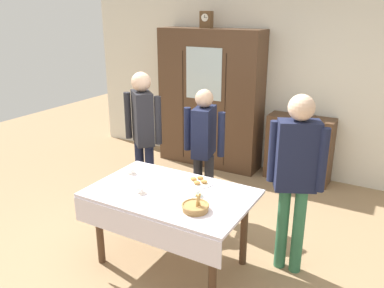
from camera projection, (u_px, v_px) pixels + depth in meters
ground_plane at (182, 252)px, 4.07m from camera, size 12.00×12.00×0.00m
back_wall at (274, 82)px, 5.80m from camera, size 6.40×0.10×2.70m
dining_table at (169, 204)px, 3.66m from camera, size 1.50×0.95×0.77m
wall_cabinet at (210, 99)px, 6.07m from camera, size 1.62×0.46×2.11m
mantel_clock at (206, 19)px, 5.73m from camera, size 0.18×0.11×0.24m
bookshelf_low at (299, 149)px, 5.64m from camera, size 0.91×0.35×0.95m
book_stack at (302, 113)px, 5.47m from camera, size 0.16×0.21×0.12m
tea_cup_far_left at (130, 172)px, 4.03m from camera, size 0.13×0.13×0.06m
tea_cup_near_right at (140, 190)px, 3.61m from camera, size 0.13×0.13×0.06m
tea_cup_center at (196, 193)px, 3.56m from camera, size 0.13×0.13×0.06m
bread_basket at (195, 207)px, 3.30m from camera, size 0.24×0.24×0.16m
pastry_plate at (199, 182)px, 3.83m from camera, size 0.28×0.28×0.05m
spoon_far_right at (173, 177)px, 3.95m from camera, size 0.12×0.02×0.01m
spoon_near_left at (238, 190)px, 3.67m from camera, size 0.12×0.02×0.01m
person_by_cabinet at (143, 127)px, 4.69m from camera, size 0.52×0.39×1.70m
person_behind_table_right at (204, 141)px, 4.54m from camera, size 0.52×0.39×1.54m
person_behind_table_left at (296, 168)px, 3.48m from camera, size 0.52×0.33×1.71m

